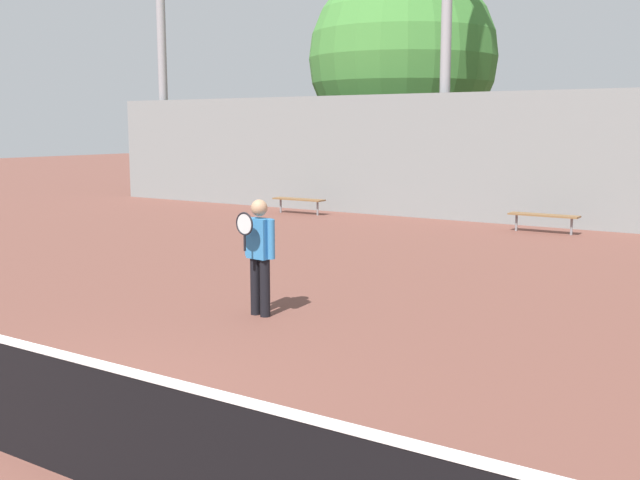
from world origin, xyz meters
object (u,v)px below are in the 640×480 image
(tennis_player, at_px, (259,251))
(bench_courtside_near, at_px, (299,200))
(bench_by_gate, at_px, (544,216))
(tree_green_broad, at_px, (403,59))
(light_pole_far_right, at_px, (162,58))

(tennis_player, height_order, bench_courtside_near, tennis_player)
(bench_by_gate, bearing_deg, bench_courtside_near, 180.00)
(bench_by_gate, xyz_separation_m, tree_green_broad, (-6.74, 5.47, 4.46))
(tennis_player, bearing_deg, bench_courtside_near, 129.51)
(tennis_player, distance_m, bench_by_gate, 10.23)
(tree_green_broad, bearing_deg, bench_by_gate, -39.09)
(bench_by_gate, bearing_deg, tree_green_broad, 140.91)
(bench_by_gate, bearing_deg, light_pole_far_right, 173.75)
(tennis_player, relative_size, tree_green_broad, 0.20)
(bench_courtside_near, height_order, bench_by_gate, same)
(bench_courtside_near, xyz_separation_m, bench_by_gate, (7.29, 0.00, 0.00))
(light_pole_far_right, height_order, tree_green_broad, light_pole_far_right)
(bench_by_gate, distance_m, tree_green_broad, 9.76)
(bench_courtside_near, bearing_deg, tennis_player, -57.53)
(tennis_player, bearing_deg, bench_by_gate, 92.51)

